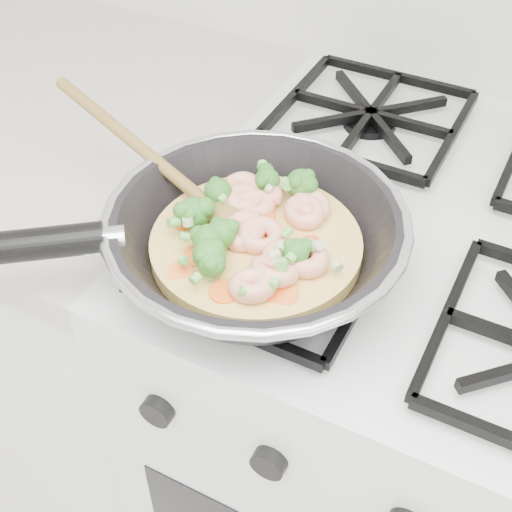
% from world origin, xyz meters
% --- Properties ---
extents(stove, '(0.60, 0.60, 0.92)m').
position_xyz_m(stove, '(0.00, 1.70, 0.46)').
color(stove, white).
rests_on(stove, ground).
extents(counter_left, '(1.00, 0.60, 0.90)m').
position_xyz_m(counter_left, '(-0.80, 1.70, 0.45)').
color(counter_left, white).
rests_on(counter_left, ground).
extents(skillet, '(0.44, 0.36, 0.10)m').
position_xyz_m(skillet, '(-0.16, 1.52, 0.96)').
color(skillet, black).
rests_on(skillet, stove).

